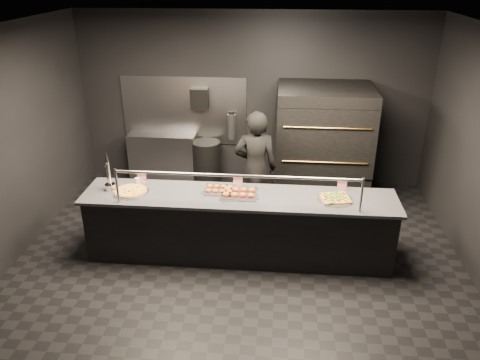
% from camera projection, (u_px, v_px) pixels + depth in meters
% --- Properties ---
extents(room, '(6.04, 6.00, 3.00)m').
position_uv_depth(room, '(237.00, 153.00, 5.87)').
color(room, black).
rests_on(room, ground).
extents(service_counter, '(4.10, 0.78, 1.37)m').
position_uv_depth(service_counter, '(239.00, 226.00, 6.26)').
color(service_counter, black).
rests_on(service_counter, ground).
extents(pizza_oven, '(1.50, 1.23, 1.91)m').
position_uv_depth(pizza_oven, '(322.00, 144.00, 7.67)').
color(pizza_oven, black).
rests_on(pizza_oven, ground).
extents(prep_shelf, '(1.20, 0.35, 0.90)m').
position_uv_depth(prep_shelf, '(163.00, 158.00, 8.49)').
color(prep_shelf, '#99999E').
rests_on(prep_shelf, ground).
extents(towel_dispenser, '(0.30, 0.20, 0.35)m').
position_uv_depth(towel_dispenser, '(200.00, 98.00, 8.04)').
color(towel_dispenser, black).
rests_on(towel_dispenser, room).
extents(fire_extinguisher, '(0.14, 0.14, 0.51)m').
position_uv_depth(fire_extinguisher, '(232.00, 126.00, 8.21)').
color(fire_extinguisher, '#B2B2B7').
rests_on(fire_extinguisher, room).
extents(beer_tap, '(0.14, 0.20, 0.55)m').
position_uv_depth(beer_tap, '(109.00, 179.00, 6.16)').
color(beer_tap, silver).
rests_on(beer_tap, service_counter).
extents(round_pizza, '(0.49, 0.49, 0.03)m').
position_uv_depth(round_pizza, '(131.00, 191.00, 6.16)').
color(round_pizza, silver).
rests_on(round_pizza, service_counter).
extents(slider_tray_a, '(0.47, 0.39, 0.06)m').
position_uv_depth(slider_tray_a, '(220.00, 190.00, 6.17)').
color(slider_tray_a, silver).
rests_on(slider_tray_a, service_counter).
extents(slider_tray_b, '(0.54, 0.45, 0.08)m').
position_uv_depth(slider_tray_b, '(239.00, 193.00, 6.07)').
color(slider_tray_b, silver).
rests_on(slider_tray_b, service_counter).
extents(square_pizza, '(0.45, 0.45, 0.05)m').
position_uv_depth(square_pizza, '(335.00, 198.00, 5.96)').
color(square_pizza, silver).
rests_on(square_pizza, service_counter).
extents(condiment_jar, '(0.16, 0.06, 0.11)m').
position_uv_depth(condiment_jar, '(140.00, 182.00, 6.33)').
color(condiment_jar, silver).
rests_on(condiment_jar, service_counter).
extents(tent_cards, '(2.83, 0.04, 0.15)m').
position_uv_depth(tent_cards, '(239.00, 181.00, 6.29)').
color(tent_cards, white).
rests_on(tent_cards, service_counter).
extents(trash_bin, '(0.49, 0.49, 0.82)m').
position_uv_depth(trash_bin, '(207.00, 164.00, 8.35)').
color(trash_bin, black).
rests_on(trash_bin, ground).
extents(worker, '(0.67, 0.46, 1.76)m').
position_uv_depth(worker, '(255.00, 168.00, 6.98)').
color(worker, black).
rests_on(worker, ground).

